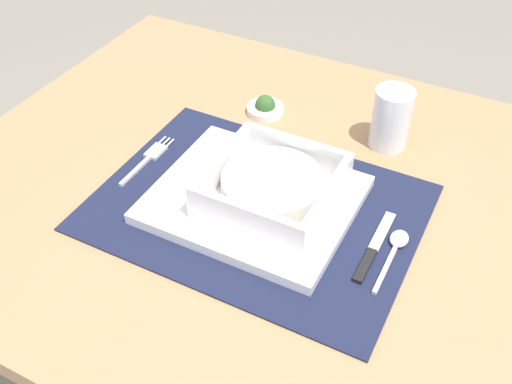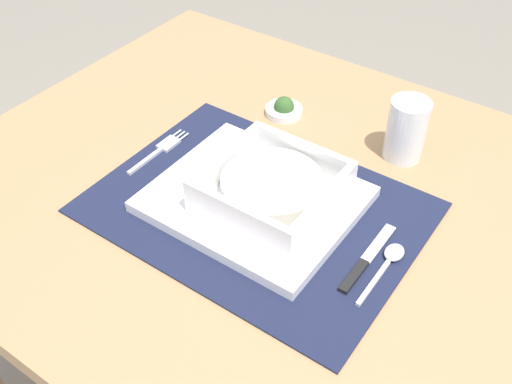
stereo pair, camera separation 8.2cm
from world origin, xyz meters
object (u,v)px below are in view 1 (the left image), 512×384
at_px(drinking_glass, 391,121).
at_px(condiment_saucer, 265,108).
at_px(porridge_bowl, 272,188).
at_px(spoon, 396,245).
at_px(dining_table, 269,238).
at_px(fork, 150,157).
at_px(butter_knife, 373,250).

relative_size(drinking_glass, condiment_saucer, 1.57).
relative_size(porridge_bowl, drinking_glass, 1.71).
bearing_deg(spoon, dining_table, 176.26).
xyz_separation_m(spoon, condiment_saucer, (-0.29, 0.20, 0.00)).
bearing_deg(porridge_bowl, condiment_saucer, 118.96).
height_order(porridge_bowl, fork, porridge_bowl).
height_order(fork, spoon, spoon).
distance_m(dining_table, drinking_glass, 0.26).
relative_size(fork, condiment_saucer, 2.06).
bearing_deg(condiment_saucer, drinking_glass, 2.73).
relative_size(dining_table, condiment_saucer, 15.55).
height_order(fork, butter_knife, butter_knife).
distance_m(porridge_bowl, fork, 0.22).
xyz_separation_m(dining_table, condiment_saucer, (-0.10, 0.17, 0.11)).
height_order(butter_knife, drinking_glass, drinking_glass).
relative_size(fork, butter_knife, 0.95).
bearing_deg(drinking_glass, spoon, -68.94).
bearing_deg(drinking_glass, butter_knife, -76.25).
distance_m(dining_table, porridge_bowl, 0.15).
bearing_deg(butter_knife, drinking_glass, 99.87).
distance_m(fork, condiment_saucer, 0.22).
distance_m(spoon, drinking_glass, 0.23).
distance_m(butter_knife, condiment_saucer, 0.35).
height_order(spoon, butter_knife, spoon).
xyz_separation_m(dining_table, butter_knife, (0.17, -0.05, 0.11)).
bearing_deg(porridge_bowl, spoon, 2.54).
bearing_deg(dining_table, butter_knife, -16.09).
relative_size(dining_table, spoon, 8.42).
xyz_separation_m(dining_table, porridge_bowl, (0.02, -0.04, 0.14)).
xyz_separation_m(butter_knife, drinking_glass, (-0.06, 0.23, 0.04)).
relative_size(porridge_bowl, butter_knife, 1.23).
bearing_deg(butter_knife, dining_table, 160.04).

